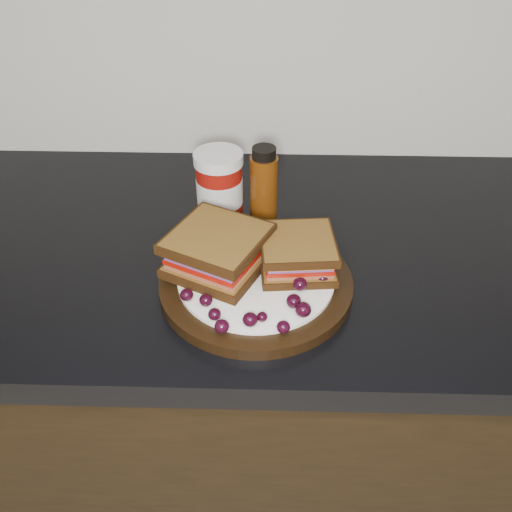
{
  "coord_description": "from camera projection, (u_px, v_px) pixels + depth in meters",
  "views": [
    {
      "loc": [
        0.16,
        0.96,
        1.45
      ],
      "look_at": [
        0.15,
        1.59,
        0.96
      ],
      "focal_mm": 40.0,
      "sensor_mm": 36.0,
      "label": 1
    }
  ],
  "objects": [
    {
      "name": "grape_9",
      "position": [
        300.0,
        284.0,
        0.79
      ],
      "size": [
        0.02,
        0.02,
        0.02
      ],
      "primitive_type": "ellipsoid",
      "color": "black",
      "rests_on": "plate"
    },
    {
      "name": "grape_17",
      "position": [
        201.0,
        277.0,
        0.8
      ],
      "size": [
        0.02,
        0.02,
        0.02
      ],
      "primitive_type": "ellipsoid",
      "color": "black",
      "rests_on": "plate"
    },
    {
      "name": "grape_20",
      "position": [
        214.0,
        276.0,
        0.8
      ],
      "size": [
        0.02,
        0.02,
        0.02
      ],
      "primitive_type": "ellipsoid",
      "color": "black",
      "rests_on": "plate"
    },
    {
      "name": "grape_12",
      "position": [
        305.0,
        259.0,
        0.84
      ],
      "size": [
        0.02,
        0.02,
        0.02
      ],
      "primitive_type": "ellipsoid",
      "color": "black",
      "rests_on": "plate"
    },
    {
      "name": "grape_4",
      "position": [
        250.0,
        320.0,
        0.73
      ],
      "size": [
        0.02,
        0.02,
        0.02
      ],
      "primitive_type": "ellipsoid",
      "color": "black",
      "rests_on": "plate"
    },
    {
      "name": "grape_16",
      "position": [
        198.0,
        270.0,
        0.81
      ],
      "size": [
        0.02,
        0.02,
        0.02
      ],
      "primitive_type": "ellipsoid",
      "color": "black",
      "rests_on": "plate"
    },
    {
      "name": "plate",
      "position": [
        256.0,
        284.0,
        0.83
      ],
      "size": [
        0.28,
        0.28,
        0.02
      ],
      "primitive_type": "cylinder",
      "color": "black",
      "rests_on": "countertop"
    },
    {
      "name": "grape_18",
      "position": [
        209.0,
        251.0,
        0.85
      ],
      "size": [
        0.02,
        0.02,
        0.02
      ],
      "primitive_type": "ellipsoid",
      "color": "black",
      "rests_on": "plate"
    },
    {
      "name": "grape_15",
      "position": [
        218.0,
        262.0,
        0.83
      ],
      "size": [
        0.02,
        0.02,
        0.02
      ],
      "primitive_type": "ellipsoid",
      "color": "black",
      "rests_on": "plate"
    },
    {
      "name": "condiment_jar",
      "position": [
        219.0,
        186.0,
        0.95
      ],
      "size": [
        0.11,
        0.11,
        0.12
      ],
      "primitive_type": "cylinder",
      "rotation": [
        0.0,
        0.0,
        0.41
      ],
      "color": "maroon",
      "rests_on": "countertop"
    },
    {
      "name": "sandwich_left",
      "position": [
        218.0,
        251.0,
        0.82
      ],
      "size": [
        0.17,
        0.17,
        0.06
      ],
      "primitive_type": null,
      "rotation": [
        0.0,
        0.0,
        -0.45
      ],
      "color": "brown",
      "rests_on": "plate"
    },
    {
      "name": "grape_8",
      "position": [
        294.0,
        301.0,
        0.76
      ],
      "size": [
        0.02,
        0.02,
        0.02
      ],
      "primitive_type": "ellipsoid",
      "color": "black",
      "rests_on": "plate"
    },
    {
      "name": "grape_2",
      "position": [
        214.0,
        314.0,
        0.74
      ],
      "size": [
        0.02,
        0.02,
        0.02
      ],
      "primitive_type": "ellipsoid",
      "color": "black",
      "rests_on": "plate"
    },
    {
      "name": "grape_11",
      "position": [
        299.0,
        270.0,
        0.82
      ],
      "size": [
        0.02,
        0.02,
        0.02
      ],
      "primitive_type": "ellipsoid",
      "color": "black",
      "rests_on": "plate"
    },
    {
      "name": "grape_6",
      "position": [
        283.0,
        327.0,
        0.73
      ],
      "size": [
        0.02,
        0.02,
        0.02
      ],
      "primitive_type": "ellipsoid",
      "color": "black",
      "rests_on": "plate"
    },
    {
      "name": "base_cabinets",
      "position": [
        189.0,
        417.0,
        1.22
      ],
      "size": [
        3.96,
        0.58,
        0.86
      ],
      "primitive_type": "cube",
      "color": "black",
      "rests_on": "ground_plane"
    },
    {
      "name": "grape_7",
      "position": [
        303.0,
        310.0,
        0.75
      ],
      "size": [
        0.02,
        0.02,
        0.02
      ],
      "primitive_type": "ellipsoid",
      "color": "black",
      "rests_on": "plate"
    },
    {
      "name": "grape_0",
      "position": [
        187.0,
        295.0,
        0.77
      ],
      "size": [
        0.02,
        0.02,
        0.02
      ],
      "primitive_type": "ellipsoid",
      "color": "black",
      "rests_on": "plate"
    },
    {
      "name": "grape_1",
      "position": [
        206.0,
        300.0,
        0.77
      ],
      "size": [
        0.02,
        0.02,
        0.02
      ],
      "primitive_type": "ellipsoid",
      "color": "black",
      "rests_on": "plate"
    },
    {
      "name": "grape_3",
      "position": [
        222.0,
        326.0,
        0.73
      ],
      "size": [
        0.02,
        0.02,
        0.02
      ],
      "primitive_type": "ellipsoid",
      "color": "black",
      "rests_on": "plate"
    },
    {
      "name": "grape_10",
      "position": [
        322.0,
        278.0,
        0.8
      ],
      "size": [
        0.02,
        0.02,
        0.02
      ],
      "primitive_type": "ellipsoid",
      "color": "black",
      "rests_on": "plate"
    },
    {
      "name": "grape_14",
      "position": [
        214.0,
        246.0,
        0.86
      ],
      "size": [
        0.02,
        0.02,
        0.02
      ],
      "primitive_type": "ellipsoid",
      "color": "black",
      "rests_on": "plate"
    },
    {
      "name": "sandwich_right",
      "position": [
        297.0,
        253.0,
        0.82
      ],
      "size": [
        0.12,
        0.12,
        0.05
      ],
      "primitive_type": null,
      "rotation": [
        0.0,
        0.0,
        0.08
      ],
      "color": "brown",
      "rests_on": "plate"
    },
    {
      "name": "grape_5",
      "position": [
        262.0,
        317.0,
        0.74
      ],
      "size": [
        0.01,
        0.01,
        0.01
      ],
      "primitive_type": "ellipsoid",
      "color": "black",
      "rests_on": "plate"
    },
    {
      "name": "grape_19",
      "position": [
        214.0,
        253.0,
        0.84
      ],
      "size": [
        0.02,
        0.02,
        0.02
      ],
      "primitive_type": "ellipsoid",
      "color": "black",
      "rests_on": "plate"
    },
    {
      "name": "countertop",
      "position": [
        169.0,
        250.0,
        0.94
      ],
      "size": [
        3.98,
        0.6,
        0.04
      ],
      "primitive_type": "cube",
      "color": "black",
      "rests_on": "base_cabinets"
    },
    {
      "name": "grape_13",
      "position": [
        294.0,
        250.0,
        0.85
      ],
      "size": [
        0.02,
        0.02,
        0.01
      ],
      "primitive_type": "ellipsoid",
      "color": "black",
      "rests_on": "plate"
    },
    {
      "name": "oil_bottle",
      "position": [
        264.0,
        183.0,
        0.94
      ],
      "size": [
        0.06,
        0.06,
        0.13
      ],
      "primitive_type": "cylinder",
      "rotation": [
        0.0,
        0.0,
        0.36
      ],
      "color": "#542808",
      "rests_on": "countertop"
    }
  ]
}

